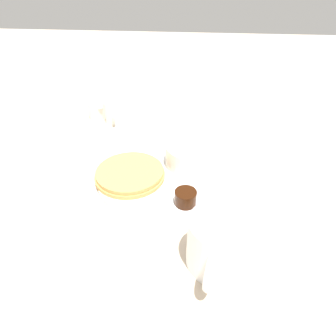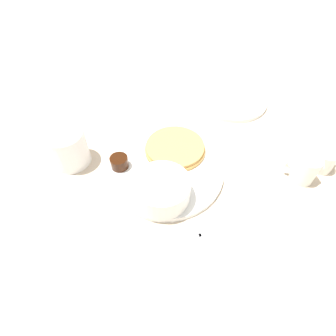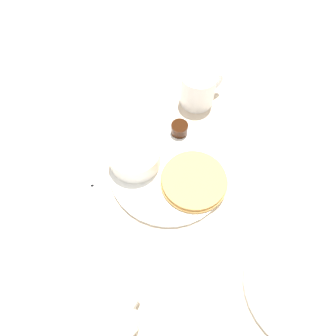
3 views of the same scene
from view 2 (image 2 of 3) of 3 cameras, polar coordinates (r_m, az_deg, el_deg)
ground_plane at (r=0.64m, az=-0.66°, el=-0.84°), size 4.00×4.00×0.00m
plate at (r=0.63m, az=-0.67°, el=-0.49°), size 0.28×0.28×0.01m
pancake_stack at (r=0.67m, az=1.54°, el=4.41°), size 0.15×0.15×0.02m
bowl at (r=0.56m, az=-1.35°, el=-4.60°), size 0.12×0.12×0.05m
syrup_cup at (r=0.63m, az=-10.55°, el=1.26°), size 0.04×0.04×0.03m
butter_ramekin at (r=0.55m, az=-3.25°, el=-7.07°), size 0.05×0.05×0.04m
coffee_mug at (r=0.68m, az=-21.04°, el=4.23°), size 0.12×0.09×0.09m
creamer_pitcher_near at (r=0.67m, az=27.73°, el=-0.17°), size 0.08×0.05×0.07m
creamer_pitcher_far at (r=0.73m, az=30.80°, el=1.44°), size 0.06×0.06×0.05m
fork at (r=0.54m, az=5.18°, el=-14.82°), size 0.09×0.13×0.00m
napkin at (r=0.69m, az=-27.90°, el=-3.12°), size 0.11×0.09×0.00m
far_plate at (r=0.88m, az=13.49°, el=14.30°), size 0.22×0.22×0.01m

